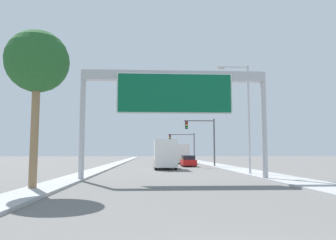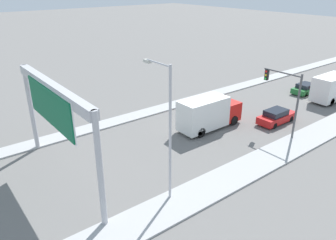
% 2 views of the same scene
% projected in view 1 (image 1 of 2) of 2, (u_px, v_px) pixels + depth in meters
% --- Properties ---
extents(sidewalk_right, '(3.00, 120.00, 0.15)m').
position_uv_depth(sidewalk_right, '(198.00, 162.00, 64.90)').
color(sidewalk_right, '#A9A9A9').
rests_on(sidewalk_right, ground).
extents(median_strip_left, '(2.00, 120.00, 0.15)m').
position_uv_depth(median_strip_left, '(122.00, 162.00, 64.10)').
color(median_strip_left, '#A9A9A9').
rests_on(median_strip_left, ground).
extents(sign_gantry, '(13.28, 0.73, 7.74)m').
position_uv_depth(sign_gantry, '(175.00, 91.00, 23.21)').
color(sign_gantry, '#B2B2B7').
rests_on(sign_gantry, ground).
extents(car_far_center, '(1.86, 4.28, 1.37)m').
position_uv_depth(car_far_center, '(160.00, 160.00, 56.15)').
color(car_far_center, '#1E662D').
rests_on(car_far_center, ground).
extents(car_near_left, '(1.82, 4.69, 1.51)m').
position_uv_depth(car_near_left, '(188.00, 161.00, 44.88)').
color(car_near_left, red).
rests_on(car_near_left, ground).
extents(car_near_right, '(1.73, 4.78, 1.55)m').
position_uv_depth(car_near_right, '(175.00, 158.00, 67.77)').
color(car_near_right, black).
rests_on(car_near_right, ground).
extents(car_near_center, '(1.85, 4.54, 1.46)m').
position_uv_depth(car_near_center, '(158.00, 158.00, 69.23)').
color(car_near_center, gold).
rests_on(car_near_center, ground).
extents(truck_box_primary, '(2.48, 7.17, 3.34)m').
position_uv_depth(truck_box_primary, '(165.00, 154.00, 38.03)').
color(truck_box_primary, red).
rests_on(truck_box_primary, ground).
extents(truck_box_secondary, '(2.43, 7.31, 3.29)m').
position_uv_depth(truck_box_secondary, '(180.00, 154.00, 56.53)').
color(truck_box_secondary, red).
rests_on(truck_box_secondary, ground).
extents(traffic_light_near_intersection, '(4.11, 0.32, 6.41)m').
position_uv_depth(traffic_light_near_intersection, '(205.00, 134.00, 43.32)').
color(traffic_light_near_intersection, '#4C4C4F').
rests_on(traffic_light_near_intersection, ground).
extents(traffic_light_mid_block, '(5.20, 0.32, 5.65)m').
position_uv_depth(traffic_light_mid_block, '(185.00, 142.00, 63.13)').
color(traffic_light_mid_block, '#4C4C4F').
rests_on(traffic_light_mid_block, ground).
extents(palm_tree_foreground, '(3.32, 3.32, 8.44)m').
position_uv_depth(palm_tree_foreground, '(37.00, 63.00, 17.35)').
color(palm_tree_foreground, '#8C704C').
rests_on(palm_tree_foreground, ground).
extents(street_lamp_right, '(2.79, 0.28, 9.58)m').
position_uv_depth(street_lamp_right, '(245.00, 110.00, 28.49)').
color(street_lamp_right, '#B2B2B7').
rests_on(street_lamp_right, ground).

